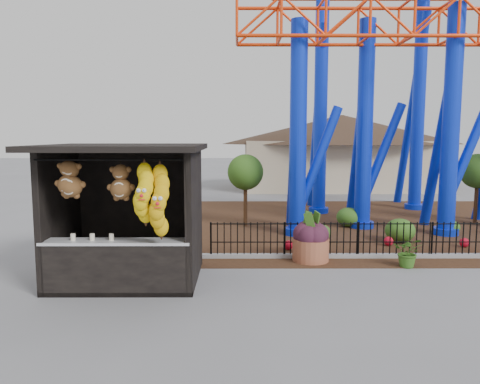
{
  "coord_description": "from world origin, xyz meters",
  "views": [
    {
      "loc": [
        -0.45,
        -9.4,
        3.32
      ],
      "look_at": [
        -0.42,
        1.5,
        2.0
      ],
      "focal_mm": 35.0,
      "sensor_mm": 36.0,
      "label": 1
    }
  ],
  "objects_px": {
    "roller_coaster": "(390,50)",
    "potted_plant": "(409,252)",
    "prize_booth": "(125,216)",
    "terracotta_planter": "(311,250)"
  },
  "relations": [
    {
      "from": "roller_coaster",
      "to": "potted_plant",
      "type": "relative_size",
      "value": 13.93
    },
    {
      "from": "prize_booth",
      "to": "roller_coaster",
      "type": "xyz_separation_m",
      "value": [
        8.1,
        7.32,
        4.91
      ]
    },
    {
      "from": "roller_coaster",
      "to": "potted_plant",
      "type": "distance_m",
      "value": 8.69
    },
    {
      "from": "prize_booth",
      "to": "roller_coaster",
      "type": "distance_m",
      "value": 11.97
    },
    {
      "from": "prize_booth",
      "to": "terracotta_planter",
      "type": "height_order",
      "value": "prize_booth"
    },
    {
      "from": "roller_coaster",
      "to": "terracotta_planter",
      "type": "bearing_deg",
      "value": -123.48
    },
    {
      "from": "prize_booth",
      "to": "roller_coaster",
      "type": "relative_size",
      "value": 0.32
    },
    {
      "from": "terracotta_planter",
      "to": "potted_plant",
      "type": "height_order",
      "value": "potted_plant"
    },
    {
      "from": "prize_booth",
      "to": "potted_plant",
      "type": "distance_m",
      "value": 7.03
    },
    {
      "from": "terracotta_planter",
      "to": "potted_plant",
      "type": "bearing_deg",
      "value": -13.61
    }
  ]
}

